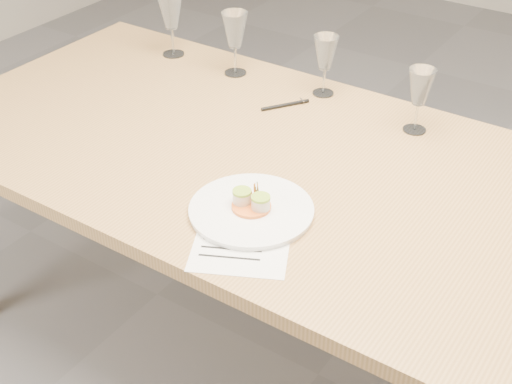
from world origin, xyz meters
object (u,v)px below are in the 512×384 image
Objects in this scene: wine_glass_1 at (235,31)px; recipe_sheet at (243,236)px; dinner_plate at (251,209)px; ballpoint_pen at (285,105)px; dining_table at (331,199)px; wine_glass_2 at (325,54)px; wine_glass_0 at (171,13)px; wine_glass_3 at (420,88)px.

recipe_sheet is at bearing -53.69° from wine_glass_1.
wine_glass_1 is at bearing 127.99° from dinner_plate.
dining_table is at bearing -96.27° from ballpoint_pen.
ballpoint_pen is at bearing 139.48° from dining_table.
dining_table is at bearing -57.61° from wine_glass_2.
wine_glass_0 is at bearing 140.30° from dinner_plate.
recipe_sheet is 1.65× the size of wine_glass_1.
ballpoint_pen is 0.41m from wine_glass_3.
dining_table is 0.41m from ballpoint_pen.
wine_glass_2 is (0.31, 0.03, -0.01)m from wine_glass_1.
ballpoint_pen is at bearing 113.46° from dinner_plate.
dining_table is 0.40m from wine_glass_3.
dinner_plate is at bearing 85.77° from recipe_sheet.
wine_glass_0 is at bearing 111.65° from recipe_sheet.
wine_glass_0 is at bearing 155.84° from dining_table.
wine_glass_2 is (-0.20, 0.73, 0.13)m from recipe_sheet.
ballpoint_pen is 0.56m from wine_glass_0.
wine_glass_1 is (-0.52, 0.70, 0.14)m from recipe_sheet.
wine_glass_3 is (0.16, 0.59, 0.12)m from dinner_plate.
dinner_plate is at bearing -105.33° from wine_glass_3.
wine_glass_3 reaches higher than ballpoint_pen.
recipe_sheet is 2.55× the size of ballpoint_pen.
wine_glass_0 is at bearing 178.99° from wine_glass_1.
ballpoint_pen is (-0.26, 0.59, 0.00)m from recipe_sheet.
wine_glass_2 is (0.05, 0.14, 0.13)m from ballpoint_pen.
wine_glass_0 is 0.58m from wine_glass_2.
wine_glass_2 reaches higher than recipe_sheet.
dinner_plate is at bearing -52.01° from wine_glass_1.
ballpoint_pen is 0.65× the size of wine_glass_1.
wine_glass_2 is at bearing 170.25° from wine_glass_3.
recipe_sheet is 0.65m from ballpoint_pen.
wine_glass_3 is at bearing -1.88° from wine_glass_0.
wine_glass_2 is 0.34m from wine_glass_3.
dinner_plate is 0.68m from wine_glass_2.
wine_glass_1 reaches higher than dinner_plate.
wine_glass_1 is (-0.26, 0.11, 0.14)m from ballpoint_pen.
wine_glass_1 is (0.27, -0.00, -0.00)m from wine_glass_0.
wine_glass_1 is at bearing 101.88° from ballpoint_pen.
wine_glass_0 is 0.27m from wine_glass_1.
dinner_plate is 0.98m from wine_glass_0.
wine_glass_0 is (-0.53, 0.11, 0.14)m from ballpoint_pen.
dining_table is 0.94m from wine_glass_0.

